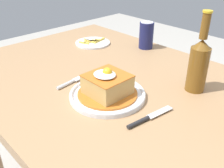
# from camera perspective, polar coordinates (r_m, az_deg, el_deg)

# --- Properties ---
(dining_table) EXTENTS (1.29, 0.85, 0.75)m
(dining_table) POSITION_cam_1_polar(r_m,az_deg,el_deg) (0.98, 1.34, -5.42)
(dining_table) COLOR #A87F56
(dining_table) RESTS_ON ground_plane
(main_plate) EXTENTS (0.25, 0.25, 0.02)m
(main_plate) POSITION_cam_1_polar(r_m,az_deg,el_deg) (0.83, -1.00, -2.33)
(main_plate) COLOR white
(main_plate) RESTS_ON dining_table
(sandwich_meal) EXTENTS (0.19, 0.19, 0.09)m
(sandwich_meal) POSITION_cam_1_polar(r_m,az_deg,el_deg) (0.81, -1.05, -0.25)
(sandwich_meal) COLOR #C66B23
(sandwich_meal) RESTS_ON main_plate
(fork) EXTENTS (0.03, 0.14, 0.01)m
(fork) POSITION_cam_1_polar(r_m,az_deg,el_deg) (0.92, -9.26, 0.37)
(fork) COLOR silver
(fork) RESTS_ON dining_table
(knife) EXTENTS (0.04, 0.17, 0.01)m
(knife) POSITION_cam_1_polar(r_m,az_deg,el_deg) (0.73, 7.26, -7.76)
(knife) COLOR #262628
(knife) RESTS_ON dining_table
(soda_can) EXTENTS (0.07, 0.07, 0.12)m
(soda_can) POSITION_cam_1_polar(r_m,az_deg,el_deg) (1.23, 7.60, 10.67)
(soda_can) COLOR #191E51
(soda_can) RESTS_ON dining_table
(beer_bottle_amber_far) EXTENTS (0.06, 0.06, 0.27)m
(beer_bottle_amber_far) POSITION_cam_1_polar(r_m,az_deg,el_deg) (0.88, 18.66, 4.49)
(beer_bottle_amber_far) COLOR brown
(beer_bottle_amber_far) RESTS_ON dining_table
(side_plate_fries) EXTENTS (0.17, 0.17, 0.02)m
(side_plate_fries) POSITION_cam_1_polar(r_m,az_deg,el_deg) (1.29, -4.33, 9.11)
(side_plate_fries) COLOR white
(side_plate_fries) RESTS_ON dining_table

